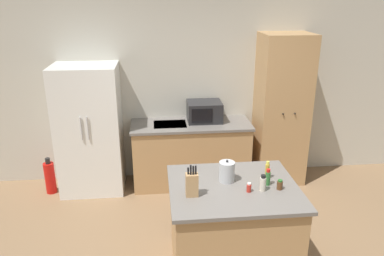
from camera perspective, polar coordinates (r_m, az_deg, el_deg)
wall_back at (r=5.32m, az=0.02°, el=5.99°), size 7.20×0.06×2.60m
refrigerator at (r=5.16m, az=-15.33°, el=-0.26°), size 0.83×0.66×1.73m
back_counter at (r=5.28m, az=-0.16°, el=-3.87°), size 1.64×0.64×0.90m
pantry_cabinet at (r=5.35m, az=13.47°, el=2.67°), size 0.67×0.60×2.09m
kitchen_island at (r=3.75m, az=6.09°, el=-14.83°), size 1.19×1.01×0.91m
microwave at (r=5.17m, az=1.89°, el=2.54°), size 0.47×0.39×0.27m
knife_block at (r=3.28m, az=-0.01°, el=-8.57°), size 0.11×0.08×0.30m
spice_bottle_tall_dark at (r=3.44m, az=10.75°, el=-8.29°), size 0.06×0.06×0.15m
spice_bottle_short_red at (r=3.54m, az=11.48°, el=-7.41°), size 0.05×0.05×0.16m
spice_bottle_amber_oil at (r=3.65m, az=11.39°, el=-6.37°), size 0.04×0.04×0.18m
spice_bottle_green_herb at (r=3.51m, az=13.23°, el=-8.43°), size 0.05×0.05×0.09m
spice_bottle_pale_salt at (r=3.41m, az=8.68°, el=-8.97°), size 0.04×0.04×0.09m
kettle at (r=3.54m, az=5.32°, el=-6.64°), size 0.15×0.15×0.22m
fire_extinguisher at (r=5.46m, az=-20.83°, el=-7.04°), size 0.14×0.14×0.51m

